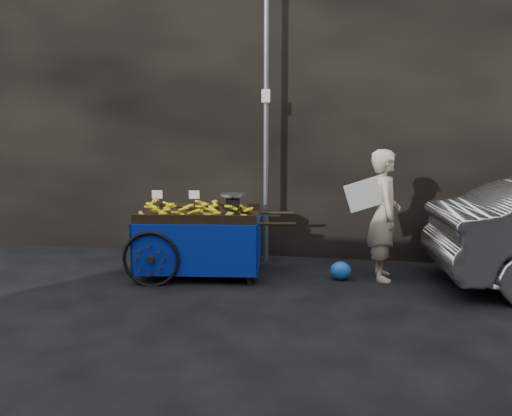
# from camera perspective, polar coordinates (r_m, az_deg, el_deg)

# --- Properties ---
(ground) EXTENTS (80.00, 80.00, 0.00)m
(ground) POSITION_cam_1_polar(r_m,az_deg,el_deg) (6.30, -3.40, -9.02)
(ground) COLOR black
(ground) RESTS_ON ground
(building_wall) EXTENTS (13.50, 2.00, 5.00)m
(building_wall) POSITION_cam_1_polar(r_m,az_deg,el_deg) (8.49, 3.17, 12.86)
(building_wall) COLOR black
(building_wall) RESTS_ON ground
(street_pole) EXTENTS (0.12, 0.10, 4.00)m
(street_pole) POSITION_cam_1_polar(r_m,az_deg,el_deg) (7.20, 1.18, 9.54)
(street_pole) COLOR slate
(street_pole) RESTS_ON ground
(banana_cart) EXTENTS (2.27, 1.26, 1.18)m
(banana_cart) POSITION_cam_1_polar(r_m,az_deg,el_deg) (6.70, -6.87, -1.51)
(banana_cart) COLOR black
(banana_cart) RESTS_ON ground
(vendor) EXTENTS (0.75, 0.64, 1.69)m
(vendor) POSITION_cam_1_polar(r_m,az_deg,el_deg) (6.64, 14.41, -0.79)
(vendor) COLOR tan
(vendor) RESTS_ON ground
(plastic_bag) EXTENTS (0.27, 0.22, 0.24)m
(plastic_bag) POSITION_cam_1_polar(r_m,az_deg,el_deg) (6.64, 9.65, -7.08)
(plastic_bag) COLOR blue
(plastic_bag) RESTS_ON ground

